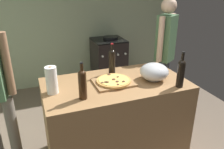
{
  "coord_description": "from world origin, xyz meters",
  "views": [
    {
      "loc": [
        -0.76,
        -1.18,
        1.89
      ],
      "look_at": [
        0.02,
        0.89,
        0.95
      ],
      "focal_mm": 36.58,
      "sensor_mm": 36.0,
      "label": 1
    }
  ],
  "objects_px": {
    "wine_bottle_clear": "(181,72)",
    "person_in_red": "(165,51)",
    "wine_bottle_amber": "(82,83)",
    "stove": "(109,62)",
    "paper_towel_roll": "(52,80)",
    "wine_bottle_dark": "(112,60)",
    "pizza": "(113,81)",
    "mixing_bowl": "(154,72)"
  },
  "relations": [
    {
      "from": "mixing_bowl",
      "to": "person_in_red",
      "type": "bearing_deg",
      "value": 50.01
    },
    {
      "from": "mixing_bowl",
      "to": "wine_bottle_amber",
      "type": "xyz_separation_m",
      "value": [
        -0.79,
        -0.13,
        0.06
      ]
    },
    {
      "from": "pizza",
      "to": "person_in_red",
      "type": "height_order",
      "value": "person_in_red"
    },
    {
      "from": "wine_bottle_clear",
      "to": "wine_bottle_amber",
      "type": "bearing_deg",
      "value": 173.99
    },
    {
      "from": "stove",
      "to": "person_in_red",
      "type": "distance_m",
      "value": 1.38
    },
    {
      "from": "paper_towel_roll",
      "to": "person_in_red",
      "type": "bearing_deg",
      "value": 20.66
    },
    {
      "from": "wine_bottle_clear",
      "to": "wine_bottle_amber",
      "type": "xyz_separation_m",
      "value": [
        -0.95,
        0.1,
        -0.0
      ]
    },
    {
      "from": "wine_bottle_clear",
      "to": "person_in_red",
      "type": "relative_size",
      "value": 0.22
    },
    {
      "from": "wine_bottle_amber",
      "to": "stove",
      "type": "bearing_deg",
      "value": 64.28
    },
    {
      "from": "pizza",
      "to": "wine_bottle_dark",
      "type": "bearing_deg",
      "value": 72.38
    },
    {
      "from": "wine_bottle_amber",
      "to": "person_in_red",
      "type": "bearing_deg",
      "value": 30.75
    },
    {
      "from": "wine_bottle_clear",
      "to": "pizza",
      "type": "bearing_deg",
      "value": 152.61
    },
    {
      "from": "wine_bottle_dark",
      "to": "person_in_red",
      "type": "relative_size",
      "value": 0.21
    },
    {
      "from": "wine_bottle_dark",
      "to": "stove",
      "type": "relative_size",
      "value": 0.38
    },
    {
      "from": "wine_bottle_clear",
      "to": "stove",
      "type": "relative_size",
      "value": 0.39
    },
    {
      "from": "mixing_bowl",
      "to": "wine_bottle_clear",
      "type": "distance_m",
      "value": 0.29
    },
    {
      "from": "paper_towel_roll",
      "to": "stove",
      "type": "height_order",
      "value": "paper_towel_roll"
    },
    {
      "from": "wine_bottle_clear",
      "to": "person_in_red",
      "type": "bearing_deg",
      "value": 65.46
    },
    {
      "from": "paper_towel_roll",
      "to": "wine_bottle_amber",
      "type": "xyz_separation_m",
      "value": [
        0.24,
        -0.21,
        0.02
      ]
    },
    {
      "from": "person_in_red",
      "to": "paper_towel_roll",
      "type": "bearing_deg",
      "value": -159.34
    },
    {
      "from": "wine_bottle_clear",
      "to": "wine_bottle_amber",
      "type": "height_order",
      "value": "wine_bottle_clear"
    },
    {
      "from": "pizza",
      "to": "wine_bottle_dark",
      "type": "height_order",
      "value": "wine_bottle_dark"
    },
    {
      "from": "mixing_bowl",
      "to": "wine_bottle_dark",
      "type": "distance_m",
      "value": 0.48
    },
    {
      "from": "wine_bottle_amber",
      "to": "wine_bottle_dark",
      "type": "xyz_separation_m",
      "value": [
        0.44,
        0.45,
        0.0
      ]
    },
    {
      "from": "paper_towel_roll",
      "to": "wine_bottle_dark",
      "type": "distance_m",
      "value": 0.73
    },
    {
      "from": "stove",
      "to": "pizza",
      "type": "bearing_deg",
      "value": -108.47
    },
    {
      "from": "paper_towel_roll",
      "to": "stove",
      "type": "xyz_separation_m",
      "value": [
        1.21,
        1.81,
        -0.59
      ]
    },
    {
      "from": "wine_bottle_clear",
      "to": "stove",
      "type": "xyz_separation_m",
      "value": [
        0.03,
        2.12,
        -0.62
      ]
    },
    {
      "from": "mixing_bowl",
      "to": "stove",
      "type": "xyz_separation_m",
      "value": [
        0.18,
        1.89,
        -0.55
      ]
    },
    {
      "from": "wine_bottle_clear",
      "to": "person_in_red",
      "type": "distance_m",
      "value": 1.01
    },
    {
      "from": "wine_bottle_amber",
      "to": "person_in_red",
      "type": "relative_size",
      "value": 0.21
    },
    {
      "from": "pizza",
      "to": "wine_bottle_amber",
      "type": "distance_m",
      "value": 0.43
    },
    {
      "from": "pizza",
      "to": "wine_bottle_clear",
      "type": "bearing_deg",
      "value": -27.39
    },
    {
      "from": "paper_towel_roll",
      "to": "wine_bottle_dark",
      "type": "relative_size",
      "value": 0.75
    },
    {
      "from": "wine_bottle_clear",
      "to": "wine_bottle_dark",
      "type": "distance_m",
      "value": 0.75
    },
    {
      "from": "wine_bottle_amber",
      "to": "stove",
      "type": "xyz_separation_m",
      "value": [
        0.97,
        2.02,
        -0.61
      ]
    },
    {
      "from": "wine_bottle_amber",
      "to": "wine_bottle_dark",
      "type": "height_order",
      "value": "wine_bottle_dark"
    },
    {
      "from": "stove",
      "to": "person_in_red",
      "type": "bearing_deg",
      "value": -72.1
    },
    {
      "from": "pizza",
      "to": "person_in_red",
      "type": "xyz_separation_m",
      "value": [
        1.0,
        0.61,
        0.04
      ]
    },
    {
      "from": "wine_bottle_amber",
      "to": "person_in_red",
      "type": "xyz_separation_m",
      "value": [
        1.36,
        0.81,
        -0.08
      ]
    },
    {
      "from": "pizza",
      "to": "wine_bottle_dark",
      "type": "relative_size",
      "value": 1.01
    },
    {
      "from": "wine_bottle_amber",
      "to": "mixing_bowl",
      "type": "bearing_deg",
      "value": 9.45
    }
  ]
}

